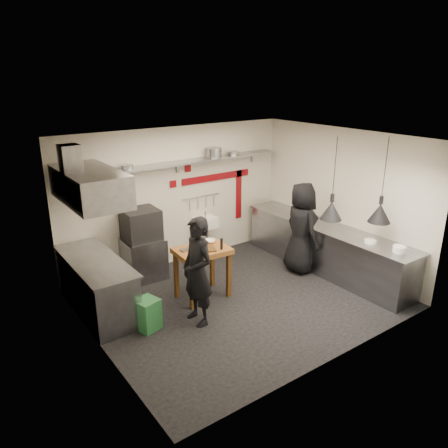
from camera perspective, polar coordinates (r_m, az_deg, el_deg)
floor at (r=7.81m, az=2.07°, el=-9.80°), size 5.00×5.00×0.00m
ceiling at (r=6.89m, az=2.35°, el=10.99°), size 5.00×5.00×0.00m
wall_back at (r=8.90m, az=-6.10°, el=3.58°), size 5.00×0.04×2.80m
wall_front at (r=5.84m, az=14.96°, el=-5.62°), size 5.00×0.04×2.80m
wall_left at (r=6.13m, az=-16.70°, el=-4.57°), size 0.04×4.20×2.80m
wall_right at (r=8.92m, az=15.05°, el=3.04°), size 0.04×4.20×2.80m
red_band_horiz at (r=9.31m, az=-0.99°, el=6.16°), size 1.70×0.02×0.14m
red_band_vert at (r=9.77m, az=1.93°, el=3.88°), size 0.14×0.02×1.10m
red_tile_a at (r=8.88m, az=-4.75°, el=7.24°), size 0.14×0.02×0.14m
red_tile_b at (r=8.77m, az=-6.67°, el=5.21°), size 0.14×0.02×0.14m
back_shelf at (r=8.58m, az=-5.66°, el=7.95°), size 4.60×0.34×0.04m
shelf_bracket_left at (r=8.00m, az=-18.09°, el=5.52°), size 0.04×0.06×0.24m
shelf_bracket_mid at (r=8.73m, az=-6.14°, el=7.46°), size 0.04×0.06×0.24m
shelf_bracket_right at (r=9.79m, az=3.67°, el=8.81°), size 0.04×0.06×0.24m
pan_far_left at (r=7.93m, az=-15.46°, el=6.89°), size 0.36×0.36×0.09m
pan_mid_left at (r=8.09m, az=-12.52°, el=7.29°), size 0.26×0.26×0.07m
stock_pot at (r=8.97m, az=-1.31°, el=9.31°), size 0.33×0.33×0.20m
pan_right at (r=9.26m, az=1.21°, el=9.25°), size 0.26×0.26×0.08m
oven_stand at (r=8.55m, az=-10.45°, el=-4.44°), size 0.76×0.70×0.80m
combi_oven at (r=8.30m, az=-10.79°, el=-0.07°), size 0.66×0.62×0.58m
oven_door at (r=8.07m, az=-9.94°, el=-0.60°), size 0.51×0.05×0.46m
oven_glass at (r=8.07m, az=-9.80°, el=-0.57°), size 0.34×0.03×0.34m
hand_sink at (r=9.21m, az=-2.44°, el=0.18°), size 0.46×0.34×0.22m
sink_tap at (r=9.16m, az=-2.45°, el=1.24°), size 0.03×0.03×0.14m
sink_drain at (r=9.34m, az=-2.27°, el=-2.44°), size 0.06×0.06×0.66m
utensil_rail at (r=9.17m, az=-2.97°, el=3.60°), size 0.90×0.02×0.02m
counter_right at (r=8.97m, az=13.08°, el=-3.14°), size 0.70×3.80×0.90m
counter_right_top at (r=8.80m, az=13.31°, el=-0.34°), size 0.76×3.90×0.03m
plate_stack at (r=7.88m, az=21.90°, el=-3.07°), size 0.24×0.24×0.11m
small_bowl_right at (r=8.15m, az=18.56°, el=-2.14°), size 0.25×0.25×0.05m
counter_left at (r=7.53m, az=-16.20°, el=-7.90°), size 0.70×1.90×0.90m
counter_left_top at (r=7.34m, az=-16.54°, el=-4.66°), size 0.76×2.00×0.03m
extractor_hood at (r=6.96m, az=-17.11°, el=4.77°), size 0.78×1.60×0.50m
hood_duct at (r=6.81m, az=-19.44°, el=7.67°), size 0.28×0.28×0.50m
green_bin at (r=6.98m, az=-9.97°, el=-11.54°), size 0.40×0.40×0.50m
prep_table at (r=7.70m, az=-2.83°, el=-6.39°), size 0.97×0.71×0.92m
cutting_board at (r=7.45m, az=-2.51°, el=-3.33°), size 0.43×0.37×0.02m
pepper_mill at (r=7.44m, az=-0.33°, el=-2.60°), size 0.06×0.06×0.20m
lemon_a at (r=7.25m, az=-3.37°, el=-3.77°), size 0.09×0.09×0.07m
lemon_b at (r=7.23m, az=-2.99°, el=-3.83°), size 0.09×0.09×0.08m
veg_ball at (r=7.63m, az=-2.89°, el=-2.47°), size 0.11×0.11×0.11m
steel_tray at (r=7.45m, az=-4.95°, el=-3.35°), size 0.19×0.13×0.03m
bowl at (r=7.75m, az=-1.82°, el=-2.25°), size 0.20×0.20×0.06m
heat_lamp_near at (r=7.53m, az=14.16°, el=5.67°), size 0.47×0.47×1.41m
heat_lamp_far at (r=7.83m, az=20.14°, el=5.34°), size 0.40×0.40×1.47m
chef_left at (r=6.79m, az=-3.47°, el=-6.22°), size 0.44×0.65×1.75m
chef_right at (r=8.66m, az=10.06°, el=-0.51°), size 0.73×0.98×1.81m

